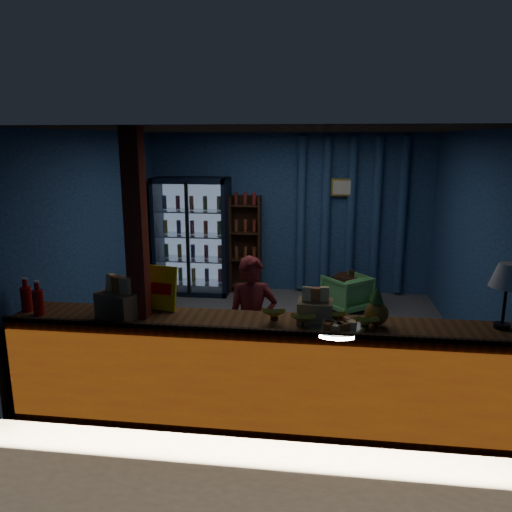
{
  "coord_description": "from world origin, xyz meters",
  "views": [
    {
      "loc": [
        0.52,
        -5.95,
        2.49
      ],
      "look_at": [
        -0.23,
        -0.2,
        1.13
      ],
      "focal_mm": 35.0,
      "sensor_mm": 36.0,
      "label": 1
    }
  ],
  "objects": [
    {
      "name": "ground",
      "position": [
        0.0,
        0.0,
        0.0
      ],
      "size": [
        4.6,
        4.6,
        0.0
      ],
      "primitive_type": "plane",
      "color": "#515154",
      "rests_on": "ground"
    },
    {
      "name": "room_walls",
      "position": [
        0.0,
        0.0,
        1.57
      ],
      "size": [
        4.6,
        4.6,
        4.6
      ],
      "color": "navy",
      "rests_on": "ground"
    },
    {
      "name": "counter",
      "position": [
        0.0,
        -1.91,
        0.48
      ],
      "size": [
        4.4,
        0.57,
        0.99
      ],
      "color": "brown",
      "rests_on": "ground"
    },
    {
      "name": "support_post",
      "position": [
        -1.05,
        -1.9,
        1.3
      ],
      "size": [
        0.16,
        0.16,
        2.6
      ],
      "primitive_type": "cube",
      "color": "#9B2A16",
      "rests_on": "ground"
    },
    {
      "name": "beverage_cooler",
      "position": [
        -1.55,
        1.92,
        0.93
      ],
      "size": [
        1.2,
        0.62,
        1.9
      ],
      "color": "black",
      "rests_on": "ground"
    },
    {
      "name": "bottle_shelf",
      "position": [
        -0.7,
        2.06,
        0.79
      ],
      "size": [
        0.5,
        0.28,
        1.6
      ],
      "color": "#3B2212",
      "rests_on": "ground"
    },
    {
      "name": "curtain_folds",
      "position": [
        1.0,
        2.14,
        1.3
      ],
      "size": [
        1.74,
        0.14,
        2.5
      ],
      "color": "navy",
      "rests_on": "room_walls"
    },
    {
      "name": "framed_picture",
      "position": [
        0.85,
        2.1,
        1.75
      ],
      "size": [
        0.36,
        0.04,
        0.28
      ],
      "color": "gold",
      "rests_on": "room_walls"
    },
    {
      "name": "shopkeeper",
      "position": [
        -0.13,
        -1.29,
        0.69
      ],
      "size": [
        0.56,
        0.42,
        1.38
      ],
      "primitive_type": "imported",
      "rotation": [
        0.0,
        0.0,
        0.2
      ],
      "color": "maroon",
      "rests_on": "ground"
    },
    {
      "name": "green_chair",
      "position": [
        0.94,
        1.25,
        0.27
      ],
      "size": [
        0.82,
        0.82,
        0.54
      ],
      "primitive_type": "imported",
      "rotation": [
        0.0,
        0.0,
        3.82
      ],
      "color": "#54A857",
      "rests_on": "ground"
    },
    {
      "name": "side_table",
      "position": [
        1.01,
        1.53,
        0.23
      ],
      "size": [
        0.61,
        0.54,
        0.54
      ],
      "color": "#3B2212",
      "rests_on": "ground"
    },
    {
      "name": "yellow_sign",
      "position": [
        -1.03,
        -1.68,
        1.16
      ],
      "size": [
        0.53,
        0.2,
        0.41
      ],
      "color": "yellow",
      "rests_on": "counter"
    },
    {
      "name": "soda_bottles",
      "position": [
        -2.05,
        -1.95,
        1.08
      ],
      "size": [
        0.26,
        0.18,
        0.32
      ],
      "color": "#BB0E0C",
      "rests_on": "counter"
    },
    {
      "name": "snack_box_left",
      "position": [
        -1.22,
        -1.93,
        1.08
      ],
      "size": [
        0.44,
        0.41,
        0.38
      ],
      "color": "#A0784D",
      "rests_on": "counter"
    },
    {
      "name": "snack_box_centre",
      "position": [
        0.5,
        -1.85,
        1.06
      ],
      "size": [
        0.31,
        0.26,
        0.31
      ],
      "color": "#A0784D",
      "rests_on": "counter"
    },
    {
      "name": "pastry_tray",
      "position": [
        0.67,
        -2.0,
        0.98
      ],
      "size": [
        0.49,
        0.49,
        0.08
      ],
      "color": "silver",
      "rests_on": "counter"
    },
    {
      "name": "banana_bunches",
      "position": [
        0.53,
        -1.93,
        1.03
      ],
      "size": [
        1.0,
        0.29,
        0.16
      ],
      "color": "yellow",
      "rests_on": "counter"
    },
    {
      "name": "table_lamp",
      "position": [
        2.05,
        -1.8,
        1.39
      ],
      "size": [
        0.29,
        0.29,
        0.56
      ],
      "color": "black",
      "rests_on": "counter"
    },
    {
      "name": "pineapple",
      "position": [
        1.01,
        -1.88,
        1.09
      ],
      "size": [
        0.2,
        0.2,
        0.34
      ],
      "color": "brown",
      "rests_on": "counter"
    }
  ]
}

